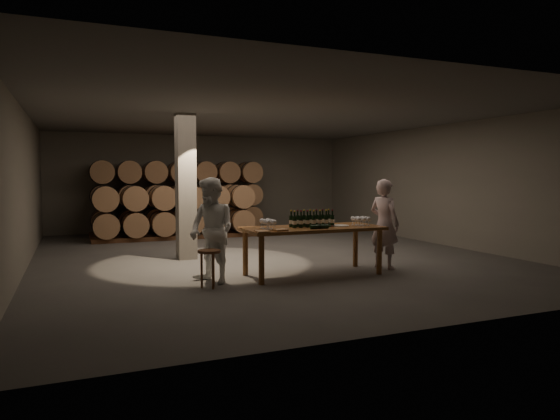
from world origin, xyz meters
name	(u,v)px	position (x,y,z in m)	size (l,w,h in m)	color
room	(186,187)	(-1.80, 0.20, 1.60)	(12.00, 12.00, 12.00)	#4C4A47
tasting_table	(313,232)	(0.00, -2.50, 0.80)	(2.60, 1.10, 0.90)	brown
barrel_stack_back	(180,196)	(-0.96, 5.20, 1.20)	(5.48, 0.95, 2.31)	brown
barrel_stack_front	(176,211)	(-1.35, 3.80, 0.83)	(4.70, 0.95, 1.57)	brown
bottle_cluster	(312,221)	(0.00, -2.46, 1.01)	(0.86, 0.23, 0.32)	black
lying_bottles	(320,227)	(-0.03, -2.84, 0.94)	(0.44, 0.07, 0.07)	black
glass_cluster_left	(268,222)	(-0.91, -2.55, 1.03)	(0.20, 0.42, 0.18)	silver
glass_cluster_right	(361,219)	(0.97, -2.60, 1.02)	(0.30, 0.30, 0.17)	silver
plate	(341,226)	(0.55, -2.57, 0.91)	(0.31, 0.31, 0.02)	silver
notebook_near	(280,230)	(-0.81, -2.87, 0.92)	(0.23, 0.19, 0.03)	#9B6838
notebook_corner	(262,231)	(-1.16, -2.93, 0.91)	(0.21, 0.27, 0.02)	#9B6838
pen	(285,231)	(-0.76, -2.95, 0.91)	(0.01, 0.01, 0.15)	black
stool	(209,257)	(-2.06, -2.82, 0.52)	(0.38, 0.38, 0.63)	brown
person_man	(384,224)	(1.60, -2.47, 0.89)	(0.65, 0.43, 1.78)	beige
person_woman	(212,230)	(-1.92, -2.48, 0.91)	(0.89, 0.69, 1.82)	white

